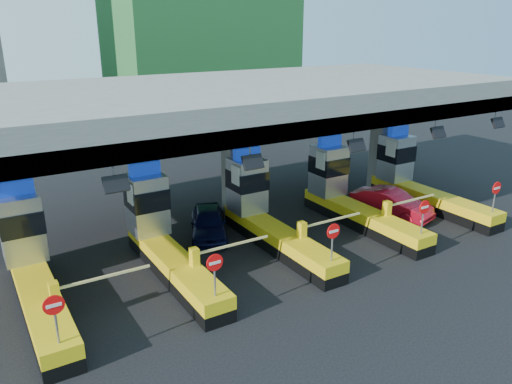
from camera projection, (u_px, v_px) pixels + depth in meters
ground at (267, 242)px, 23.23m from camera, size 120.00×120.00×0.00m
toll_canopy at (235, 102)px, 23.59m from camera, size 28.00×12.09×7.00m
toll_lane_far_left at (31, 264)px, 18.08m from camera, size 4.43×8.00×4.16m
toll_lane_left at (161, 235)px, 20.54m from camera, size 4.43×8.00×4.16m
toll_lane_center at (264, 212)px, 23.01m from camera, size 4.43×8.00×4.16m
toll_lane_right at (347, 194)px, 25.47m from camera, size 4.43×8.00×4.16m
toll_lane_far_right at (415, 179)px, 27.94m from camera, size 4.43×8.00×4.16m
van at (209, 223)px, 23.66m from camera, size 3.19×4.42×1.40m
red_car at (391, 203)px, 26.16m from camera, size 2.62×4.57×1.42m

